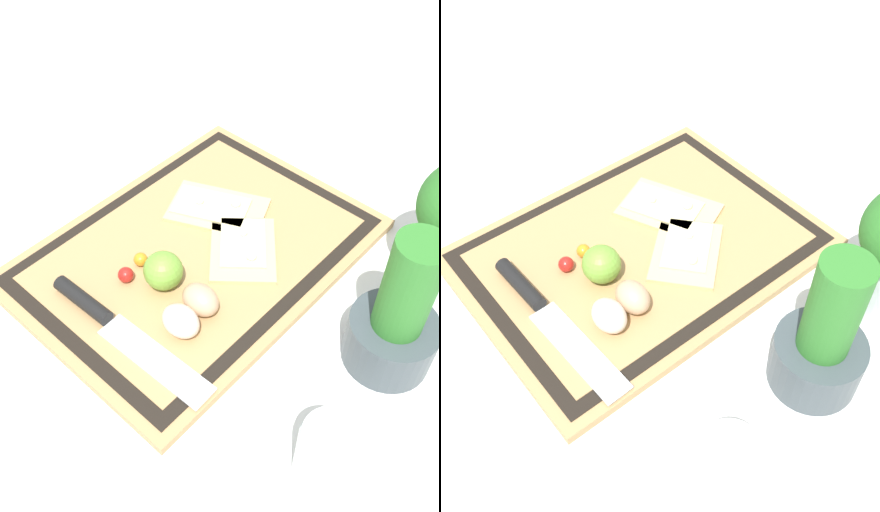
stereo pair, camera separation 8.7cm
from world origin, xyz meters
TOP-DOWN VIEW (x-y plane):
  - ground_plane at (0.00, 0.00)m, footprint 6.00×6.00m
  - cutting_board at (0.00, 0.00)m, footprint 0.52×0.38m
  - pizza_slice_near at (-0.08, -0.03)m, footprint 0.15×0.18m
  - pizza_slice_far at (-0.04, 0.06)m, footprint 0.16×0.16m
  - knife at (0.18, 0.00)m, footprint 0.05×0.28m
  - egg_brown at (0.08, 0.09)m, footprint 0.04×0.06m
  - egg_pink at (0.12, 0.09)m, footprint 0.04×0.06m
  - lime at (0.08, 0.01)m, footprint 0.06×0.06m
  - cherry_tomato_red at (0.11, -0.03)m, footprint 0.02×0.02m
  - cherry_tomato_yellow at (0.08, -0.04)m, footprint 0.02×0.02m
  - herb_pot at (-0.04, 0.31)m, footprint 0.11×0.11m
  - sauce_jar at (0.15, 0.34)m, footprint 0.07×0.07m

SIDE VIEW (x-z plane):
  - ground_plane at x=0.00m, z-range 0.00..0.00m
  - cutting_board at x=0.00m, z-range 0.00..0.02m
  - pizza_slice_near at x=-0.08m, z-range 0.01..0.03m
  - pizza_slice_far at x=-0.04m, z-range 0.01..0.03m
  - knife at x=0.18m, z-range 0.01..0.04m
  - cherry_tomato_yellow at x=0.08m, z-range 0.02..0.04m
  - cherry_tomato_red at x=0.11m, z-range 0.02..0.04m
  - egg_brown at x=0.08m, z-range 0.02..0.06m
  - egg_pink at x=0.12m, z-range 0.02..0.06m
  - sauce_jar at x=0.15m, z-range -0.01..0.09m
  - lime at x=0.08m, z-range 0.02..0.07m
  - herb_pot at x=-0.04m, z-range -0.03..0.18m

